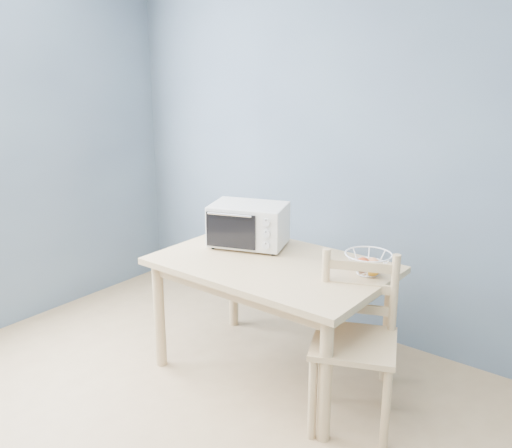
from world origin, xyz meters
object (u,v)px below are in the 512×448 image
Objects in this scene: dining_table at (271,278)px; fruit_basket at (369,263)px; dining_chair at (355,343)px; toaster_oven at (246,224)px.

fruit_basket reaches higher than dining_table.
dining_chair reaches higher than fruit_basket.
dining_chair is at bearing -73.07° from fruit_basket.
dining_chair is at bearing -35.47° from toaster_oven.
dining_chair is (0.96, -0.26, -0.44)m from toaster_oven.
toaster_oven is 0.88m from fruit_basket.
fruit_basket is 0.37× the size of dining_chair.
dining_table is 0.43m from toaster_oven.
fruit_basket is (0.55, 0.19, 0.17)m from dining_table.
dining_table is 4.03× the size of fruit_basket.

